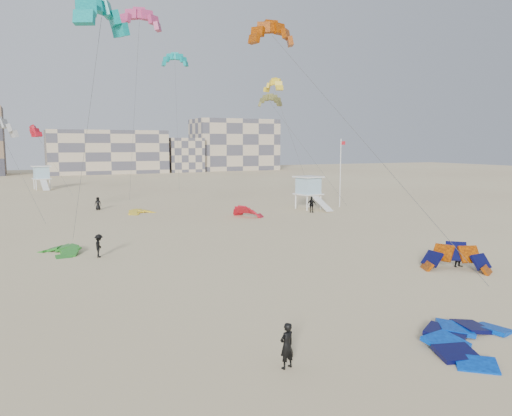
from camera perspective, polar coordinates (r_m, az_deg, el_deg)
name	(u,v)px	position (r m, az deg, el deg)	size (l,w,h in m)	color
ground	(325,337)	(21.80, 7.93, -14.38)	(320.00, 320.00, 0.00)	beige
kite_ground_blue	(471,344)	(22.65, 23.37, -14.08)	(4.90, 5.10, 0.81)	blue
kite_ground_orange	(456,270)	(34.72, 21.87, -6.63)	(4.31, 3.28, 2.79)	#E25A00
kite_ground_green	(59,254)	(39.90, -21.58, -4.86)	(3.72, 3.86, 0.98)	#268923
kite_ground_red_far	(248,217)	(56.01, -0.95, -0.99)	(3.76, 3.29, 2.12)	red
kite_ground_yellow	(141,213)	(60.14, -12.98, -0.60)	(3.31, 3.42, 0.82)	yellow
kitesurfer_main	(287,346)	(18.59, 3.54, -15.43)	(0.62, 0.41, 1.70)	black
kitesurfer_b	(461,255)	(35.59, 22.34, -4.95)	(0.81, 0.63, 1.66)	black
kitesurfer_c	(99,246)	(37.47, -17.50, -4.14)	(1.08, 0.62, 1.67)	black
kitesurfer_d	(312,205)	(59.48, 6.38, 0.37)	(1.10, 0.46, 1.89)	black
kitesurfer_e	(98,204)	(64.56, -17.62, 0.49)	(0.79, 0.51, 1.62)	black
kitesurfer_f	(311,190)	(78.28, 6.28, 2.01)	(1.75, 0.56, 1.88)	black
kite_fly_teal_a	(102,17)	(38.28, -17.23, 20.11)	(6.47, 6.47, 17.44)	#0EA79F
kite_fly_orange	(272,36)	(47.49, 1.85, 19.10)	(4.34, 26.70, 18.24)	#E25A00
kite_fly_pink	(139,22)	(58.88, -13.18, 20.04)	(5.13, 11.16, 21.80)	#C13E5B
kite_fly_olive	(270,102)	(62.61, 1.57, 12.06)	(7.96, 10.46, 13.39)	olive
kite_fly_yellow	(273,86)	(77.07, 2.00, 13.74)	(7.81, 4.29, 17.07)	yellow
kite_fly_teal_b	(175,61)	(82.17, -9.26, 16.25)	(4.96, 5.83, 21.39)	#0EA79F
kite_fly_red	(35,132)	(79.93, -23.90, 7.93)	(6.13, 9.06, 10.24)	red
lifeguard_tower_near	(308,193)	(62.82, 6.01, 1.75)	(3.36, 5.88, 4.12)	white
lifeguard_tower_far	(42,178)	(97.94, -23.30, 3.20)	(3.39, 6.04, 4.27)	white
flagpole	(340,171)	(65.44, 9.63, 4.14)	(0.71, 0.11, 8.78)	white
condo_mid	(107,152)	(148.52, -16.71, 6.16)	(32.00, 16.00, 12.00)	#BFAB8C
condo_east	(234,145)	(161.03, -2.50, 7.23)	(26.00, 14.00, 16.00)	#BFAB8C
condo_fill_right	(184,155)	(151.29, -8.27, 6.02)	(10.00, 10.00, 10.00)	#BFAB8C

